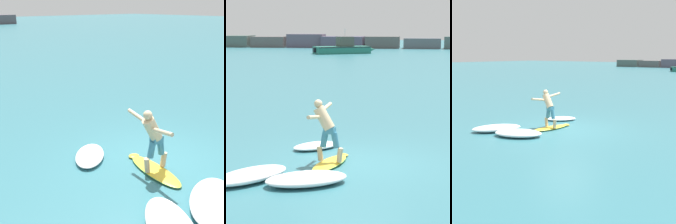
{
  "view_description": "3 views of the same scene",
  "coord_description": "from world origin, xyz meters",
  "views": [
    {
      "loc": [
        -5.69,
        -4.57,
        3.77
      ],
      "look_at": [
        -0.34,
        1.5,
        0.99
      ],
      "focal_mm": 50.0,
      "sensor_mm": 36.0,
      "label": 1
    },
    {
      "loc": [
        2.0,
        -12.62,
        3.42
      ],
      "look_at": [
        -0.61,
        0.76,
        1.13
      ],
      "focal_mm": 85.0,
      "sensor_mm": 36.0,
      "label": 2
    },
    {
      "loc": [
        7.62,
        -9.81,
        3.04
      ],
      "look_at": [
        -0.46,
        0.39,
        0.62
      ],
      "focal_mm": 50.0,
      "sensor_mm": 36.0,
      "label": 3
    }
  ],
  "objects": [
    {
      "name": "wave_foam_beside",
      "position": [
        -0.76,
        -2.0,
        0.13
      ],
      "size": [
        2.02,
        1.69,
        0.26
      ],
      "color": "white",
      "rests_on": "ground"
    },
    {
      "name": "surfboard",
      "position": [
        -0.59,
        -0.3,
        0.05
      ],
      "size": [
        0.86,
        1.91,
        0.23
      ],
      "color": "yellow",
      "rests_on": "ground"
    },
    {
      "name": "wave_foam_at_nose",
      "position": [
        -1.33,
        1.26,
        0.08
      ],
      "size": [
        1.47,
        1.48,
        0.17
      ],
      "color": "white",
      "rests_on": "ground"
    },
    {
      "name": "wave_foam_at_tail",
      "position": [
        -2.03,
        -1.97,
        0.13
      ],
      "size": [
        1.74,
        2.06,
        0.26
      ],
      "color": "white",
      "rests_on": "ground"
    },
    {
      "name": "ground_plane",
      "position": [
        0.0,
        0.0,
        0.0
      ],
      "size": [
        200.0,
        200.0,
        0.0
      ],
      "primitive_type": "plane",
      "color": "#34727E"
    },
    {
      "name": "surfer",
      "position": [
        -0.71,
        -0.32,
        0.98
      ],
      "size": [
        0.78,
        1.5,
        1.52
      ],
      "color": "#CFB187",
      "rests_on": "surfboard"
    }
  ]
}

